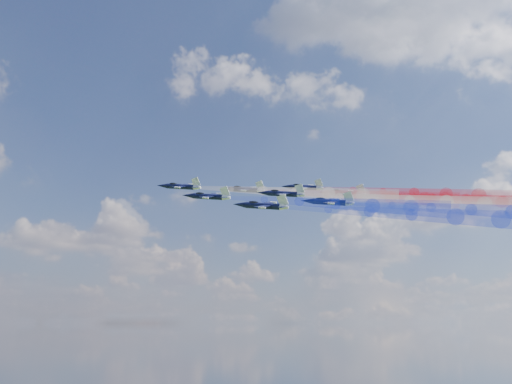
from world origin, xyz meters
TOP-DOWN VIEW (x-y plane):
  - jet_lead at (-5.44, 9.24)m, footprint 14.81×15.14m
  - trail_lead at (11.97, -12.89)m, footprint 32.15×39.44m
  - jet_inner_left at (-6.73, -5.01)m, footprint 14.81×15.14m
  - trail_inner_left at (10.68, -27.14)m, footprint 32.15×39.44m
  - jet_inner_right at (10.53, 4.78)m, footprint 14.81×15.14m
  - trail_inner_right at (27.94, -17.35)m, footprint 32.15×39.44m
  - jet_outer_left at (-6.77, -24.82)m, footprint 14.81×15.14m
  - trail_outer_left at (10.65, -46.95)m, footprint 32.15×39.44m
  - jet_center_third at (9.56, -11.34)m, footprint 14.81×15.14m
  - trail_center_third at (26.98, -33.47)m, footprint 32.15×39.44m
  - jet_outer_right at (27.68, 1.70)m, footprint 14.81×15.14m
  - trail_outer_right at (45.09, -20.43)m, footprint 32.15×39.44m
  - jet_rear_left at (9.95, -26.20)m, footprint 14.81×15.14m
  - trail_rear_left at (27.36, -48.33)m, footprint 32.15×39.44m
  - jet_rear_right at (27.21, -13.57)m, footprint 14.81×15.14m
  - trail_rear_right at (44.63, -35.70)m, footprint 32.15×39.44m

SIDE VIEW (x-z plane):
  - trail_outer_left at x=10.65m, z-range 156.33..165.83m
  - trail_rear_left at x=27.36m, z-range 158.81..168.31m
  - jet_outer_left at x=-6.77m, z-range 160.56..167.35m
  - trail_inner_left at x=10.68m, z-range 161.33..170.82m
  - jet_rear_left at x=9.95m, z-range 163.03..169.82m
  - trail_center_third at x=26.98m, z-range 162.94..172.44m
  - jet_inner_left at x=-6.73m, z-range 165.55..172.34m
  - trail_rear_right at x=44.63m, z-range 164.88..174.37m
  - jet_center_third at x=9.56m, z-range 167.17..173.96m
  - trail_lead at x=11.97m, z-range 166.19..175.68m
  - trail_inner_right at x=27.94m, z-range 166.72..176.22m
  - jet_rear_right at x=27.21m, z-range 169.10..175.89m
  - trail_outer_right at x=45.09m, z-range 169.00..178.50m
  - jet_lead at x=-5.44m, z-range 170.41..177.20m
  - jet_inner_right at x=10.53m, z-range 170.95..177.74m
  - jet_outer_right at x=27.68m, z-range 173.23..180.02m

